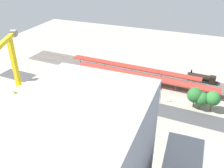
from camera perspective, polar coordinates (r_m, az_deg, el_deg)
ground_plane at (r=105.93m, az=2.50°, el=-2.60°), size 207.99×207.99×0.00m
rail_bed at (r=124.56m, az=5.92°, el=2.36°), size 130.55×20.96×0.01m
street_asphalt at (r=102.54m, az=1.71°, el=-3.75°), size 130.28×15.11×0.01m
track_rails at (r=124.48m, az=5.92°, el=2.43°), size 129.86×14.53×0.12m
platform_canopy_near at (r=114.02m, az=7.39°, el=1.83°), size 68.27×7.99×4.15m
platform_canopy_far at (r=121.94m, az=4.80°, el=4.00°), size 67.05×7.39×4.44m
locomotive at (r=123.37m, az=20.58°, el=1.25°), size 14.32×3.50×5.19m
parked_car_0 at (r=96.32m, az=8.58°, el=-5.98°), size 4.39×1.77×1.61m
parked_car_1 at (r=97.80m, az=4.36°, el=-5.04°), size 4.36×2.05×1.85m
parked_car_2 at (r=99.39m, az=1.11°, el=-4.36°), size 4.13×1.93×1.80m
parked_car_3 at (r=102.07m, az=-3.07°, el=-3.46°), size 4.67×1.91×1.67m
parked_car_4 at (r=104.36m, az=-6.39°, el=-2.80°), size 4.48×1.82×1.74m
parked_car_5 at (r=107.68m, az=-9.78°, el=-1.98°), size 4.84×2.06×1.80m
parked_car_6 at (r=110.86m, az=-12.44°, el=-1.30°), size 4.93×2.21×1.83m
construction_building at (r=85.20m, az=-8.98°, el=-5.56°), size 33.77×19.88×15.14m
construction_roof_slab at (r=81.11m, az=-9.39°, el=-1.02°), size 34.40×20.51×0.40m
tower_crane at (r=87.23m, az=-22.03°, el=2.15°), size 11.75×24.47×32.08m
box_truck_0 at (r=97.37m, az=-2.14°, el=-4.55°), size 8.98×3.08×3.38m
box_truck_1 at (r=96.23m, az=-0.40°, el=-5.01°), size 9.00×2.72×3.24m
street_tree_0 at (r=103.41m, az=5.31°, el=-0.06°), size 6.20×6.20×8.56m
street_tree_1 at (r=100.30m, az=18.94°, el=-2.50°), size 6.06×6.06×8.69m
street_tree_2 at (r=116.94m, az=-12.44°, el=2.45°), size 5.80×5.80×7.46m
street_tree_3 at (r=100.30m, az=22.64°, el=-3.20°), size 5.65×5.65×8.57m
street_tree_4 at (r=100.42m, az=20.34°, el=-3.30°), size 5.48×5.48×7.56m
traffic_light at (r=100.39m, az=11.41°, el=-1.99°), size 0.50×0.36×7.19m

